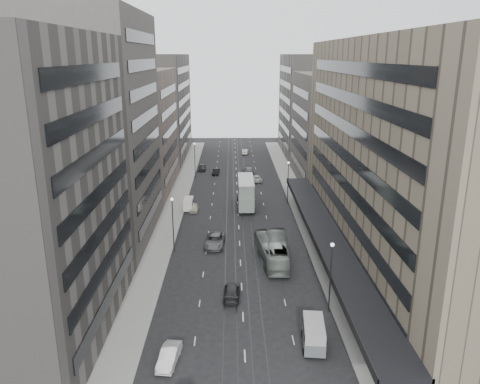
{
  "coord_description": "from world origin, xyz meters",
  "views": [
    {
      "loc": [
        -1.21,
        -51.69,
        27.88
      ],
      "look_at": [
        0.15,
        19.48,
        6.91
      ],
      "focal_mm": 35.0,
      "sensor_mm": 36.0,
      "label": 1
    }
  ],
  "objects": [
    {
      "name": "sedan_8",
      "position": [
        -8.5,
        62.38,
        0.79
      ],
      "size": [
        1.97,
        4.7,
        1.59
      ],
      "primitive_type": "imported",
      "rotation": [
        0.0,
        0.0,
        -0.02
      ],
      "color": "#242527",
      "rests_on": "ground"
    },
    {
      "name": "bus_far",
      "position": [
        5.11,
        8.24,
        1.62
      ],
      "size": [
        3.3,
        11.73,
        3.23
      ],
      "primitive_type": "imported",
      "rotation": [
        0.0,
        0.0,
        3.09
      ],
      "color": "gray",
      "rests_on": "ground"
    },
    {
      "name": "panel_van",
      "position": [
        -9.2,
        31.16,
        1.26
      ],
      "size": [
        1.86,
        3.67,
        2.3
      ],
      "rotation": [
        0.0,
        0.0,
        -0.02
      ],
      "color": "silver",
      "rests_on": "ground"
    },
    {
      "name": "building_right_far",
      "position": [
        21.5,
        82.0,
        14.0
      ],
      "size": [
        15.0,
        32.0,
        28.0
      ],
      "primitive_type": "cube",
      "color": "slate",
      "rests_on": "ground"
    },
    {
      "name": "department_store",
      "position": [
        21.45,
        8.0,
        14.95
      ],
      "size": [
        19.2,
        60.0,
        30.0
      ],
      "color": "#766A56",
      "rests_on": "ground"
    },
    {
      "name": "sedan_5",
      "position": [
        -4.92,
        58.27,
        0.68
      ],
      "size": [
        1.76,
        4.22,
        1.36
      ],
      "primitive_type": "imported",
      "rotation": [
        0.0,
        0.0,
        -0.08
      ],
      "color": "black",
      "rests_on": "ground"
    },
    {
      "name": "sedan_4",
      "position": [
        -8.15,
        30.54,
        0.68
      ],
      "size": [
        1.64,
        3.99,
        1.35
      ],
      "primitive_type": "imported",
      "rotation": [
        0.0,
        0.0,
        0.01
      ],
      "color": "beige",
      "rests_on": "ground"
    },
    {
      "name": "lamp_left_near",
      "position": [
        -9.7,
        12.0,
        5.2
      ],
      "size": [
        0.44,
        0.44,
        8.32
      ],
      "color": "#262628",
      "rests_on": "ground"
    },
    {
      "name": "sedan_6",
      "position": [
        4.39,
        51.52,
        0.72
      ],
      "size": [
        2.87,
        5.36,
        1.43
      ],
      "primitive_type": "imported",
      "rotation": [
        0.0,
        0.0,
        3.24
      ],
      "color": "#B6B6B2",
      "rests_on": "ground"
    },
    {
      "name": "double_decker",
      "position": [
        1.5,
        32.67,
        3.02
      ],
      "size": [
        3.18,
        10.23,
        5.59
      ],
      "rotation": [
        0.0,
        0.0,
        -0.0
      ],
      "color": "gray",
      "rests_on": "ground"
    },
    {
      "name": "building_left_d",
      "position": [
        -21.5,
        79.0,
        14.0
      ],
      "size": [
        15.0,
        38.0,
        28.0
      ],
      "primitive_type": "cube",
      "color": "slate",
      "rests_on": "ground"
    },
    {
      "name": "sidewalk_left",
      "position": [
        -12.0,
        37.5,
        0.07
      ],
      "size": [
        4.0,
        125.0,
        0.15
      ],
      "primitive_type": "cube",
      "color": "gray",
      "rests_on": "ground"
    },
    {
      "name": "building_right_mid",
      "position": [
        21.5,
        52.0,
        12.0
      ],
      "size": [
        15.0,
        28.0,
        24.0
      ],
      "primitive_type": "cube",
      "color": "#4A4540",
      "rests_on": "ground"
    },
    {
      "name": "building_left_a",
      "position": [
        -21.5,
        -8.0,
        15.0
      ],
      "size": [
        15.0,
        28.0,
        30.0
      ],
      "primitive_type": "cube",
      "color": "slate",
      "rests_on": "ground"
    },
    {
      "name": "building_left_b",
      "position": [
        -21.5,
        19.0,
        17.0
      ],
      "size": [
        15.0,
        26.0,
        34.0
      ],
      "primitive_type": "cube",
      "color": "#4A4540",
      "rests_on": "ground"
    },
    {
      "name": "sedan_9",
      "position": [
        2.87,
        82.21,
        0.72
      ],
      "size": [
        1.99,
        4.53,
        1.45
      ],
      "primitive_type": "imported",
      "rotation": [
        0.0,
        0.0,
        3.03
      ],
      "color": "beige",
      "rests_on": "ground"
    },
    {
      "name": "lamp_right_near",
      "position": [
        9.7,
        -5.0,
        5.2
      ],
      "size": [
        0.44,
        0.44,
        8.32
      ],
      "color": "#262628",
      "rests_on": "ground"
    },
    {
      "name": "sidewalk_right",
      "position": [
        12.0,
        37.5,
        0.07
      ],
      "size": [
        4.0,
        125.0,
        0.15
      ],
      "primitive_type": "cube",
      "color": "gray",
      "rests_on": "ground"
    },
    {
      "name": "lamp_right_far",
      "position": [
        9.7,
        35.0,
        5.2
      ],
      "size": [
        0.44,
        0.44,
        8.32
      ],
      "color": "#262628",
      "rests_on": "ground"
    },
    {
      "name": "ground",
      "position": [
        0.0,
        0.0,
        0.0
      ],
      "size": [
        220.0,
        220.0,
        0.0
      ],
      "primitive_type": "plane",
      "color": "black",
      "rests_on": "ground"
    },
    {
      "name": "lamp_left_far",
      "position": [
        -9.7,
        55.0,
        5.2
      ],
      "size": [
        0.44,
        0.44,
        8.32
      ],
      "color": "#262628",
      "rests_on": "ground"
    },
    {
      "name": "bus_near",
      "position": [
        4.03,
        8.75,
        1.5
      ],
      "size": [
        3.68,
        10.96,
        2.99
      ],
      "primitive_type": "imported",
      "rotation": [
        0.0,
        0.0,
        3.25
      ],
      "color": "slate",
      "rests_on": "ground"
    },
    {
      "name": "building_left_c",
      "position": [
        -21.5,
        46.0,
        12.5
      ],
      "size": [
        15.0,
        28.0,
        25.0
      ],
      "primitive_type": "cube",
      "color": "slate",
      "rests_on": "ground"
    },
    {
      "name": "sedan_3",
      "position": [
        -1.23,
        -1.61,
        0.71
      ],
      "size": [
        2.19,
        4.95,
        1.41
      ],
      "primitive_type": "imported",
      "rotation": [
        0.0,
        0.0,
        3.1
      ],
      "color": "black",
      "rests_on": "ground"
    },
    {
      "name": "vw_microbus",
      "position": [
        6.85,
        -11.55,
        1.44
      ],
      "size": [
        2.6,
        4.98,
        2.59
      ],
      "rotation": [
        0.0,
        0.0,
        -0.1
      ],
      "color": "#5B6063",
      "rests_on": "ground"
    },
    {
      "name": "sedan_7",
      "position": [
        2.94,
        58.52,
        0.84
      ],
      "size": [
        3.01,
        6.01,
        1.67
      ],
      "primitive_type": "imported",
      "rotation": [
        0.0,
        0.0,
        3.26
      ],
      "color": "slate",
      "rests_on": "ground"
    },
    {
      "name": "sedan_2",
      "position": [
        -3.75,
        14.04,
        0.85
      ],
      "size": [
        3.26,
        6.31,
        1.7
      ],
      "primitive_type": "imported",
      "rotation": [
        0.0,
        0.0,
        -0.07
      ],
      "color": "#5C5C5E",
      "rests_on": "ground"
    },
    {
      "name": "pedestrian",
      "position": [
        13.33,
        -10.82,
        1.04
      ],
      "size": [
        0.78,
        0.72,
        1.79
      ],
      "primitive_type": "imported",
      "rotation": [
        0.0,
        0.0,
        3.72
      ],
      "color": "black",
      "rests_on": "sidewalk_right"
    },
    {
      "name": "sedan_1",
      "position": [
        -7.14,
        -13.92,
        0.73
      ],
      "size": [
        2.09,
        4.58,
        1.46
      ],
      "primitive_type": "imported",
      "rotation": [
        0.0,
        0.0,
        -0.13
      ],
      "color": "white",
      "rests_on": "ground"
    }
  ]
}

